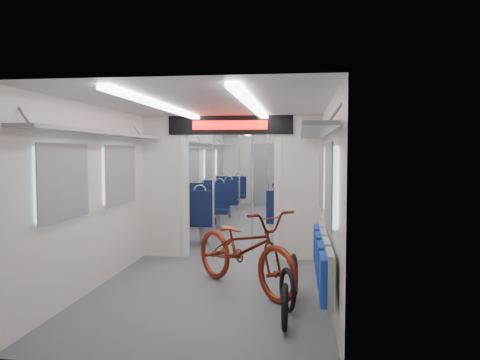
{
  "coord_description": "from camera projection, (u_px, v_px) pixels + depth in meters",
  "views": [
    {
      "loc": [
        1.1,
        -9.51,
        1.72
      ],
      "look_at": [
        0.07,
        -1.36,
        1.23
      ],
      "focal_mm": 35.0,
      "sensor_mm": 36.0,
      "label": 1
    }
  ],
  "objects": [
    {
      "name": "bicycle",
      "position": [
        244.0,
        248.0,
        5.84
      ],
      "size": [
        1.86,
        1.9,
        1.04
      ],
      "primitive_type": "imported",
      "rotation": [
        0.0,
        0.0,
        0.76
      ],
      "color": "maroon",
      "rests_on": "ground"
    },
    {
      "name": "stanchion_far_left",
      "position": [
        239.0,
        175.0,
        11.55
      ],
      "size": [
        0.04,
        0.04,
        2.3
      ],
      "primitive_type": "cylinder",
      "color": "silver",
      "rests_on": "ground"
    },
    {
      "name": "carriage",
      "position": [
        244.0,
        163.0,
        9.31
      ],
      "size": [
        12.0,
        12.02,
        2.31
      ],
      "color": "#515456",
      "rests_on": "ground"
    },
    {
      "name": "stanchion_far_right",
      "position": [
        268.0,
        176.0,
        11.1
      ],
      "size": [
        0.04,
        0.04,
        2.3
      ],
      "primitive_type": "cylinder",
      "color": "silver",
      "rests_on": "ground"
    },
    {
      "name": "bike_hoop_a",
      "position": [
        285.0,
        310.0,
        4.5
      ],
      "size": [
        0.06,
        0.46,
        0.46
      ],
      "primitive_type": "torus",
      "rotation": [
        1.57,
        0.0,
        1.55
      ],
      "color": "black",
      "rests_on": "ground"
    },
    {
      "name": "stanchion_near_left",
      "position": [
        213.0,
        184.0,
        8.24
      ],
      "size": [
        0.04,
        0.04,
        2.3
      ],
      "primitive_type": "cylinder",
      "color": "silver",
      "rests_on": "ground"
    },
    {
      "name": "seat_bay_far_left",
      "position": [
        226.0,
        194.0,
        13.1
      ],
      "size": [
        0.91,
        2.09,
        1.11
      ],
      "color": "#0B1333",
      "rests_on": "ground"
    },
    {
      "name": "seat_bay_far_right",
      "position": [
        293.0,
        193.0,
        13.16
      ],
      "size": [
        0.95,
        2.25,
        1.16
      ],
      "color": "#0B1333",
      "rests_on": "ground"
    },
    {
      "name": "bike_hoop_b",
      "position": [
        287.0,
        292.0,
        5.04
      ],
      "size": [
        0.21,
        0.47,
        0.48
      ],
      "primitive_type": "torus",
      "rotation": [
        1.57,
        0.0,
        1.91
      ],
      "color": "black",
      "rests_on": "ground"
    },
    {
      "name": "seat_bay_near_left",
      "position": [
        200.0,
        209.0,
        9.64
      ],
      "size": [
        0.93,
        2.18,
        1.13
      ],
      "color": "#0B1333",
      "rests_on": "ground"
    },
    {
      "name": "flip_bench",
      "position": [
        322.0,
        258.0,
        5.02
      ],
      "size": [
        0.12,
        2.09,
        0.5
      ],
      "color": "gray",
      "rests_on": "carriage"
    },
    {
      "name": "seat_bay_near_right",
      "position": [
        291.0,
        208.0,
        9.87
      ],
      "size": [
        0.91,
        2.07,
        1.1
      ],
      "color": "#0B1333",
      "rests_on": "ground"
    },
    {
      "name": "stanchion_near_right",
      "position": [
        252.0,
        185.0,
        8.06
      ],
      "size": [
        0.04,
        0.04,
        2.3
      ],
      "primitive_type": "cylinder",
      "color": "silver",
      "rests_on": "ground"
    },
    {
      "name": "bike_hoop_c",
      "position": [
        294.0,
        277.0,
        5.57
      ],
      "size": [
        0.11,
        0.52,
        0.51
      ],
      "primitive_type": "torus",
      "rotation": [
        1.57,
        0.0,
        1.69
      ],
      "color": "black",
      "rests_on": "ground"
    }
  ]
}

